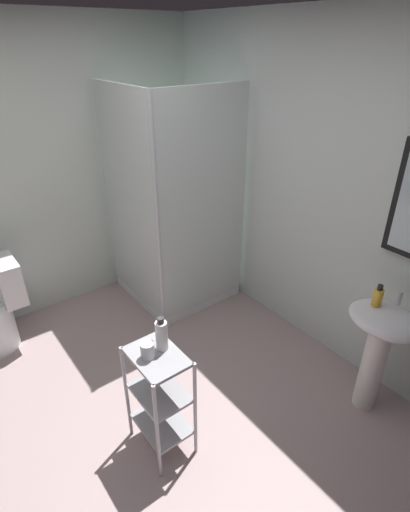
# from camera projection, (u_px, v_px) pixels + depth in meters

# --- Properties ---
(ground_plane) EXTENTS (4.20, 4.20, 0.02)m
(ground_plane) POSITION_uv_depth(u_px,v_px,m) (122.00, 446.00, 2.58)
(ground_plane) COLOR #A48B8B
(wall_back) EXTENTS (4.20, 0.14, 2.50)m
(wall_back) POSITION_uv_depth(u_px,v_px,m) (333.00, 199.00, 2.95)
(wall_back) COLOR silver
(wall_back) RESTS_ON ground_plane
(wall_left) EXTENTS (0.10, 4.20, 2.50)m
(wall_left) POSITION_uv_depth(u_px,v_px,m) (1.00, 184.00, 3.26)
(wall_left) COLOR silver
(wall_left) RESTS_ON ground_plane
(shower_stall) EXTENTS (0.92, 0.92, 2.00)m
(shower_stall) POSITION_uv_depth(u_px,v_px,m) (173.00, 256.00, 3.83)
(shower_stall) COLOR white
(shower_stall) RESTS_ON ground_plane
(pedestal_sink) EXTENTS (0.46, 0.37, 0.81)m
(pedestal_sink) POSITION_uv_depth(u_px,v_px,m) (379.00, 340.00, 2.58)
(pedestal_sink) COLOR white
(pedestal_sink) RESTS_ON ground_plane
(sink_faucet) EXTENTS (0.03, 0.03, 0.10)m
(sink_faucet) POSITION_uv_depth(u_px,v_px,m) (399.00, 298.00, 2.51)
(sink_faucet) COLOR silver
(sink_faucet) RESTS_ON pedestal_sink
(storage_cart) EXTENTS (0.38, 0.28, 0.74)m
(storage_cart) POSITION_uv_depth(u_px,v_px,m) (160.00, 394.00, 2.38)
(storage_cart) COLOR silver
(storage_cart) RESTS_ON ground_plane
(hand_soap_bottle) EXTENTS (0.06, 0.06, 0.15)m
(hand_soap_bottle) POSITION_uv_depth(u_px,v_px,m) (378.00, 297.00, 2.50)
(hand_soap_bottle) COLOR gold
(hand_soap_bottle) RESTS_ON pedestal_sink
(lotion_bottle_white) EXTENTS (0.07, 0.07, 0.21)m
(lotion_bottle_white) POSITION_uv_depth(u_px,v_px,m) (162.00, 335.00, 2.24)
(lotion_bottle_white) COLOR white
(lotion_bottle_white) RESTS_ON storage_cart
(rinse_cup) EXTENTS (0.08, 0.08, 0.09)m
(rinse_cup) POSITION_uv_depth(u_px,v_px,m) (148.00, 350.00, 2.20)
(rinse_cup) COLOR silver
(rinse_cup) RESTS_ON storage_cart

